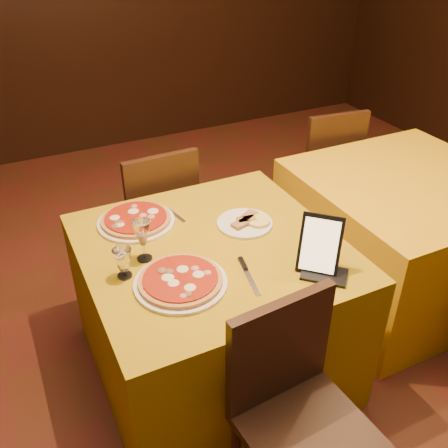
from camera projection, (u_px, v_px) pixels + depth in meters
name	position (u px, v px, depth m)	size (l,w,h in m)	color
floor	(291.00, 430.00, 2.26)	(6.00, 7.00, 0.01)	#5E2D19
main_table	(213.00, 310.00, 2.38)	(1.10, 1.10, 0.75)	#AC8C0B
side_table	(400.00, 236.00, 2.91)	(1.10, 1.10, 0.75)	#E3AB0E
chair_main_near	(308.00, 432.00, 1.74)	(0.38, 0.38, 0.91)	#301E0F
chair_main_far	(154.00, 214.00, 2.97)	(0.47, 0.47, 0.91)	black
chair_side_far	(318.00, 167.00, 3.50)	(0.47, 0.47, 0.91)	black
pizza_near	(181.00, 281.00, 1.95)	(0.37, 0.37, 0.03)	white
pizza_far	(136.00, 220.00, 2.32)	(0.36, 0.36, 0.03)	white
cutlet_dish	(245.00, 222.00, 2.31)	(0.26, 0.26, 0.03)	white
wine_glass	(143.00, 240.00, 2.04)	(0.07, 0.07, 0.19)	#DDBB7D
water_glass	(123.00, 263.00, 1.96)	(0.06, 0.06, 0.13)	silver
tablet	(320.00, 245.00, 1.97)	(0.17, 0.01, 0.24)	black
knife	(249.00, 277.00, 1.99)	(0.24, 0.02, 0.01)	#AEACB3
fork_near	(146.00, 293.00, 1.90)	(0.18, 0.02, 0.01)	#ADAEB4
fork_far	(176.00, 215.00, 2.39)	(0.16, 0.02, 0.01)	silver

